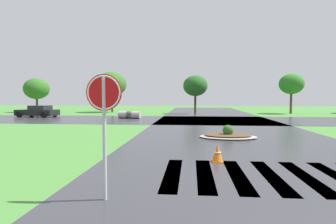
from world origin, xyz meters
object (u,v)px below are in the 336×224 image
Objects in this scene: median_island at (228,135)px; car_silver_hatch at (38,111)px; traffic_cone at (218,153)px; stop_sign at (104,107)px; drainage_pipe_stack at (130,115)px.

car_silver_hatch reaches higher than median_island.
median_island reaches higher than traffic_cone.
stop_sign is 4.77m from traffic_cone.
stop_sign is 21.45m from drainage_pipe_stack.
car_silver_hatch is at bearing 125.83° from stop_sign.
median_island is at bearing 69.96° from stop_sign.
stop_sign is 0.60× the size of car_silver_hatch.
car_silver_hatch is at bearing 173.88° from drainage_pipe_stack.
traffic_cone is at bearing -101.03° from median_island.
car_silver_hatch reaches higher than drainage_pipe_stack.
car_silver_hatch is 7.49× the size of traffic_cone.
drainage_pipe_stack is 18.72m from traffic_cone.
stop_sign is at bearing -78.38° from drainage_pipe_stack.
stop_sign reaches higher than car_silver_hatch.
median_island is 5.49m from traffic_cone.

